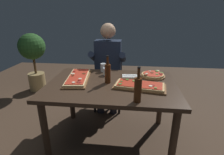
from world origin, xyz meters
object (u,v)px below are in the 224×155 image
object	(u,v)px
wine_bottle_dark	(138,89)
tumbler_far_side	(103,68)
dining_table	(112,91)
oil_bottle_amber	(108,73)
diner_chair	(109,78)
seated_diner	(108,64)
pizza_rectangular_front	(140,86)
potted_plant_corner	(33,55)
pizza_rectangular_left	(78,78)
tumbler_near_camera	(106,71)
pizza_round_far	(153,75)

from	to	relation	value
wine_bottle_dark	tumbler_far_side	xyz separation A→B (m)	(-0.42, 0.79, -0.07)
dining_table	oil_bottle_amber	bearing A→B (deg)	158.26
diner_chair	seated_diner	size ratio (longest dim) A/B	0.65
seated_diner	wine_bottle_dark	bearing A→B (deg)	-70.09
pizza_rectangular_front	oil_bottle_amber	distance (m)	0.37
pizza_rectangular_front	potted_plant_corner	size ratio (longest dim) A/B	0.50
tumbler_far_side	seated_diner	size ratio (longest dim) A/B	0.08
tumbler_far_side	diner_chair	size ratio (longest dim) A/B	0.12
tumbler_far_side	seated_diner	xyz separation A→B (m)	(0.02, 0.34, -0.04)
wine_bottle_dark	oil_bottle_amber	distance (m)	0.51
pizza_rectangular_left	oil_bottle_amber	distance (m)	0.38
pizza_rectangular_front	oil_bottle_amber	bearing A→B (deg)	164.38
tumbler_near_camera	tumbler_far_side	bearing A→B (deg)	114.75
seated_diner	pizza_rectangular_left	bearing A→B (deg)	-111.95
tumbler_far_side	potted_plant_corner	size ratio (longest dim) A/B	0.10
dining_table	tumbler_far_side	world-z (taller)	tumbler_far_side
wine_bottle_dark	tumbler_near_camera	world-z (taller)	wine_bottle_dark
dining_table	pizza_rectangular_front	xyz separation A→B (m)	(0.30, -0.08, 0.12)
tumbler_near_camera	pizza_rectangular_left	bearing A→B (deg)	-148.15
wine_bottle_dark	seated_diner	distance (m)	1.20
pizza_rectangular_left	wine_bottle_dark	xyz separation A→B (m)	(0.67, -0.48, 0.10)
dining_table	oil_bottle_amber	size ratio (longest dim) A/B	4.58
potted_plant_corner	pizza_rectangular_front	bearing A→B (deg)	-35.56
pizza_rectangular_front	oil_bottle_amber	world-z (taller)	oil_bottle_amber
pizza_rectangular_front	pizza_round_far	size ratio (longest dim) A/B	1.92
dining_table	diner_chair	world-z (taller)	diner_chair
dining_table	pizza_rectangular_left	xyz separation A→B (m)	(-0.40, 0.09, 0.12)
pizza_round_far	potted_plant_corner	size ratio (longest dim) A/B	0.26
pizza_round_far	diner_chair	distance (m)	0.89
dining_table	pizza_rectangular_left	size ratio (longest dim) A/B	2.24
dining_table	oil_bottle_amber	xyz separation A→B (m)	(-0.04, 0.02, 0.21)
pizza_rectangular_front	tumbler_near_camera	world-z (taller)	tumbler_near_camera
dining_table	pizza_rectangular_left	world-z (taller)	pizza_rectangular_left
tumbler_near_camera	potted_plant_corner	distance (m)	1.87
pizza_rectangular_left	tumbler_far_side	distance (m)	0.40
dining_table	seated_diner	world-z (taller)	seated_diner
wine_bottle_dark	oil_bottle_amber	xyz separation A→B (m)	(-0.31, 0.41, -0.00)
dining_table	diner_chair	size ratio (longest dim) A/B	1.61
dining_table	tumbler_near_camera	distance (m)	0.32
wine_bottle_dark	tumbler_near_camera	size ratio (longest dim) A/B	3.55
oil_bottle_amber	wine_bottle_dark	bearing A→B (deg)	-52.60
wine_bottle_dark	tumbler_far_side	world-z (taller)	wine_bottle_dark
tumbler_far_side	potted_plant_corner	world-z (taller)	potted_plant_corner
pizza_rectangular_left	pizza_round_far	distance (m)	0.89
pizza_rectangular_front	dining_table	bearing A→B (deg)	165.29
tumbler_near_camera	seated_diner	distance (m)	0.47
pizza_round_far	oil_bottle_amber	world-z (taller)	oil_bottle_amber
wine_bottle_dark	pizza_round_far	bearing A→B (deg)	72.90
pizza_rectangular_front	pizza_rectangular_left	bearing A→B (deg)	166.82
pizza_round_far	seated_diner	size ratio (longest dim) A/B	0.22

